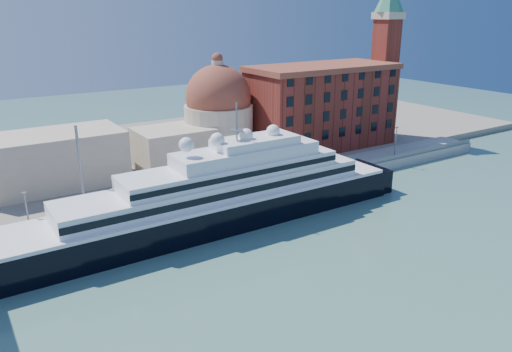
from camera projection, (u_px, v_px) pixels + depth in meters
ground at (276, 279)px, 77.55m from camera, size 400.00×400.00×0.00m
quay at (183, 203)px, 104.26m from camera, size 180.00×10.00×2.50m
land at (120, 158)px, 137.02m from camera, size 260.00×72.00×2.00m
quay_fence at (192, 202)px, 100.08m from camera, size 180.00×0.10×1.20m
superyacht at (197, 206)px, 93.38m from camera, size 91.83×12.73×27.44m
warehouse at (322, 106)px, 141.32m from camera, size 43.00×19.00×23.25m
campanile at (386, 48)px, 148.88m from camera, size 8.40×8.40×47.00m
church at (164, 132)px, 123.37m from camera, size 66.00×18.00×25.50m
lamp_posts at (123, 177)px, 93.64m from camera, size 120.80×2.40×18.00m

